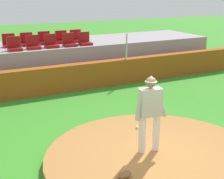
{
  "coord_description": "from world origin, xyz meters",
  "views": [
    {
      "loc": [
        -3.79,
        -5.28,
        3.6
      ],
      "look_at": [
        0.0,
        2.05,
        1.09
      ],
      "focal_mm": 53.65,
      "sensor_mm": 36.0,
      "label": 1
    }
  ],
  "objects_px": {
    "baseball": "(137,127)",
    "stadium_chair_3": "(69,42)",
    "stadium_chair_7": "(45,40)",
    "stadium_chair_8": "(62,39)",
    "pitcher": "(150,108)",
    "stadium_chair_4": "(85,41)",
    "stadium_chair_9": "(76,38)",
    "fielding_glove": "(125,175)",
    "stadium_chair_6": "(27,42)",
    "stadium_chair_0": "(14,46)",
    "stadium_chair_5": "(9,43)",
    "stadium_chair_2": "(51,43)",
    "stadium_chair_1": "(33,45)"
  },
  "relations": [
    {
      "from": "stadium_chair_0",
      "to": "stadium_chair_9",
      "type": "bearing_deg",
      "value": -161.53
    },
    {
      "from": "stadium_chair_9",
      "to": "fielding_glove",
      "type": "bearing_deg",
      "value": 74.09
    },
    {
      "from": "pitcher",
      "to": "baseball",
      "type": "relative_size",
      "value": 22.93
    },
    {
      "from": "stadium_chair_7",
      "to": "stadium_chair_9",
      "type": "relative_size",
      "value": 1.0
    },
    {
      "from": "stadium_chair_0",
      "to": "baseball",
      "type": "bearing_deg",
      "value": 107.0
    },
    {
      "from": "stadium_chair_3",
      "to": "stadium_chair_8",
      "type": "height_order",
      "value": "same"
    },
    {
      "from": "stadium_chair_7",
      "to": "stadium_chair_8",
      "type": "xyz_separation_m",
      "value": [
        0.71,
        -0.06,
        0.0
      ]
    },
    {
      "from": "baseball",
      "to": "stadium_chair_4",
      "type": "relative_size",
      "value": 0.15
    },
    {
      "from": "stadium_chair_3",
      "to": "stadium_chair_9",
      "type": "bearing_deg",
      "value": -125.83
    },
    {
      "from": "baseball",
      "to": "stadium_chair_1",
      "type": "height_order",
      "value": "stadium_chair_1"
    },
    {
      "from": "pitcher",
      "to": "stadium_chair_2",
      "type": "xyz_separation_m",
      "value": [
        0.04,
        6.92,
        0.4
      ]
    },
    {
      "from": "stadium_chair_3",
      "to": "stadium_chair_8",
      "type": "xyz_separation_m",
      "value": [
        0.0,
        0.88,
        0.0
      ]
    },
    {
      "from": "stadium_chair_0",
      "to": "stadium_chair_3",
      "type": "height_order",
      "value": "same"
    },
    {
      "from": "baseball",
      "to": "stadium_chair_2",
      "type": "height_order",
      "value": "stadium_chair_2"
    },
    {
      "from": "pitcher",
      "to": "stadium_chair_3",
      "type": "distance_m",
      "value": 6.94
    },
    {
      "from": "baseball",
      "to": "stadium_chair_3",
      "type": "bearing_deg",
      "value": 86.37
    },
    {
      "from": "stadium_chair_8",
      "to": "baseball",
      "type": "bearing_deg",
      "value": 86.83
    },
    {
      "from": "stadium_chair_2",
      "to": "pitcher",
      "type": "bearing_deg",
      "value": 89.67
    },
    {
      "from": "stadium_chair_6",
      "to": "stadium_chair_3",
      "type": "bearing_deg",
      "value": 148.28
    },
    {
      "from": "stadium_chair_1",
      "to": "stadium_chair_6",
      "type": "relative_size",
      "value": 1.0
    },
    {
      "from": "fielding_glove",
      "to": "stadium_chair_8",
      "type": "height_order",
      "value": "stadium_chair_8"
    },
    {
      "from": "baseball",
      "to": "stadium_chair_6",
      "type": "bearing_deg",
      "value": 99.16
    },
    {
      "from": "baseball",
      "to": "stadium_chair_5",
      "type": "bearing_deg",
      "value": 104.86
    },
    {
      "from": "stadium_chair_1",
      "to": "stadium_chair_7",
      "type": "height_order",
      "value": "same"
    },
    {
      "from": "stadium_chair_1",
      "to": "stadium_chair_8",
      "type": "height_order",
      "value": "same"
    },
    {
      "from": "stadium_chair_5",
      "to": "stadium_chair_8",
      "type": "bearing_deg",
      "value": 179.69
    },
    {
      "from": "stadium_chair_4",
      "to": "stadium_chair_6",
      "type": "height_order",
      "value": "same"
    },
    {
      "from": "baseball",
      "to": "stadium_chair_7",
      "type": "relative_size",
      "value": 0.15
    },
    {
      "from": "stadium_chair_7",
      "to": "stadium_chair_8",
      "type": "bearing_deg",
      "value": 175.27
    },
    {
      "from": "stadium_chair_4",
      "to": "stadium_chair_7",
      "type": "xyz_separation_m",
      "value": [
        -1.36,
        0.93,
        0.0
      ]
    },
    {
      "from": "baseball",
      "to": "stadium_chair_7",
      "type": "bearing_deg",
      "value": 92.91
    },
    {
      "from": "pitcher",
      "to": "stadium_chair_3",
      "type": "relative_size",
      "value": 3.39
    },
    {
      "from": "stadium_chair_1",
      "to": "stadium_chair_5",
      "type": "bearing_deg",
      "value": -50.24
    },
    {
      "from": "stadium_chair_3",
      "to": "stadium_chair_8",
      "type": "relative_size",
      "value": 1.0
    },
    {
      "from": "stadium_chair_4",
      "to": "stadium_chair_8",
      "type": "bearing_deg",
      "value": -52.97
    },
    {
      "from": "stadium_chair_2",
      "to": "stadium_chair_4",
      "type": "relative_size",
      "value": 1.0
    },
    {
      "from": "stadium_chair_6",
      "to": "stadium_chair_7",
      "type": "xyz_separation_m",
      "value": [
        0.73,
        0.05,
        0.0
      ]
    },
    {
      "from": "stadium_chair_1",
      "to": "stadium_chair_7",
      "type": "distance_m",
      "value": 1.15
    },
    {
      "from": "stadium_chair_5",
      "to": "stadium_chair_0",
      "type": "bearing_deg",
      "value": 90.52
    },
    {
      "from": "stadium_chair_4",
      "to": "stadium_chair_8",
      "type": "relative_size",
      "value": 1.0
    },
    {
      "from": "pitcher",
      "to": "stadium_chair_1",
      "type": "xyz_separation_m",
      "value": [
        -0.65,
        6.93,
        0.4
      ]
    },
    {
      "from": "pitcher",
      "to": "stadium_chair_4",
      "type": "height_order",
      "value": "stadium_chair_4"
    },
    {
      "from": "stadium_chair_2",
      "to": "stadium_chair_7",
      "type": "xyz_separation_m",
      "value": [
        0.02,
        0.91,
        0.0
      ]
    },
    {
      "from": "stadium_chair_1",
      "to": "stadium_chair_4",
      "type": "bearing_deg",
      "value": 179.2
    },
    {
      "from": "stadium_chair_2",
      "to": "stadium_chair_7",
      "type": "distance_m",
      "value": 0.91
    },
    {
      "from": "stadium_chair_1",
      "to": "stadium_chair_3",
      "type": "relative_size",
      "value": 1.0
    },
    {
      "from": "pitcher",
      "to": "fielding_glove",
      "type": "height_order",
      "value": "pitcher"
    },
    {
      "from": "baseball",
      "to": "stadium_chair_3",
      "type": "xyz_separation_m",
      "value": [
        0.36,
        5.74,
        1.35
      ]
    },
    {
      "from": "stadium_chair_0",
      "to": "stadium_chair_9",
      "type": "height_order",
      "value": "same"
    },
    {
      "from": "fielding_glove",
      "to": "stadium_chair_8",
      "type": "relative_size",
      "value": 0.6
    }
  ]
}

